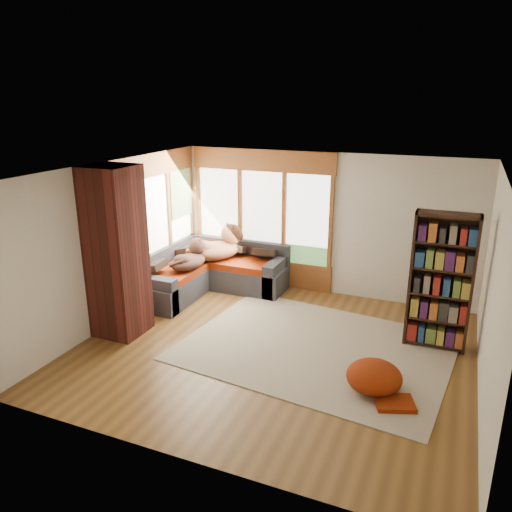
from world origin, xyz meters
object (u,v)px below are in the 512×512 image
Objects in this scene: brick_chimney at (116,253)px; bookshelf at (441,282)px; sectional_sofa at (209,275)px; area_rug at (316,347)px; dog_brindle at (190,258)px; pouf at (374,376)px; dog_tan at (219,246)px.

brick_chimney reaches higher than bookshelf.
area_rug is (2.50, -1.40, -0.30)m from sectional_sofa.
brick_chimney is 0.70× the size of area_rug.
sectional_sofa is 0.63m from dog_brindle.
brick_chimney is 1.76m from dog_brindle.
brick_chimney is 1.29× the size of bookshelf.
sectional_sofa is 1.09× the size of bookshelf.
dog_brindle is (-3.63, 1.78, 0.56)m from pouf.
pouf is at bearing -1.92° from brick_chimney.
sectional_sofa reaches higher than area_rug.
area_rug is at bearing -27.67° from sectional_sofa.
area_rug is at bearing -103.03° from dog_brindle.
bookshelf is (1.59, 0.74, 1.00)m from area_rug.
sectional_sofa is 0.59× the size of area_rug.
sectional_sofa is 4.11m from pouf.
brick_chimney reaches higher than sectional_sofa.
pouf is 4.24m from dog_tan.
bookshelf is 2.89× the size of pouf.
bookshelf reaches higher than dog_brindle.
dog_tan is (-2.42, 1.68, 0.81)m from area_rug.
sectional_sofa is 0.59m from dog_tan.
dog_brindle is at bearing -109.07° from sectional_sofa.
bookshelf reaches higher than area_rug.
area_rug is (2.95, 0.65, -1.29)m from brick_chimney.
dog_brindle is (-0.15, -0.40, 0.46)m from sectional_sofa.
pouf reaches higher than area_rug.
bookshelf is at bearing 68.04° from pouf.
pouf is (-0.61, -1.52, -0.81)m from bookshelf.
dog_tan reaches higher than dog_brindle.
dog_brindle reaches higher than sectional_sofa.
brick_chimney is 3.29m from area_rug.
dog_tan reaches higher than sectional_sofa.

